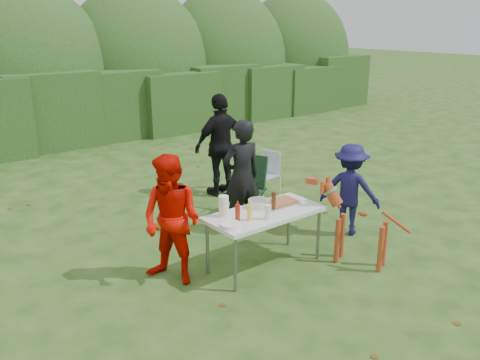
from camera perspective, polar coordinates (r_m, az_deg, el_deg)
ground at (r=6.57m, az=3.32°, el=-9.72°), size 80.00×80.00×0.00m
hedge_row at (r=13.12m, az=-20.52°, el=7.07°), size 22.00×1.40×1.70m
shrub_backdrop at (r=14.55m, az=-22.87°, el=10.74°), size 20.00×2.60×3.20m
folding_table at (r=6.31m, az=2.82°, el=-4.04°), size 1.50×0.70×0.74m
person_cook at (r=7.33m, az=0.17°, el=0.36°), size 0.66×0.49×1.68m
person_red_jacket at (r=5.97m, az=-7.69°, el=-4.52°), size 0.85×0.94×1.56m
person_black_puffy at (r=8.91m, az=-2.12°, el=3.93°), size 1.07×0.46×1.80m
child at (r=7.47m, az=12.23°, el=-1.05°), size 0.87×1.00×1.34m
dog at (r=6.60m, az=13.52°, el=-5.07°), size 0.85×1.19×1.05m
camping_chair at (r=7.96m, az=0.59°, el=-0.86°), size 0.80×0.80×0.98m
lawn_chair at (r=9.00m, az=2.67°, el=0.72°), size 0.54×0.54×0.79m
food_tray at (r=6.54m, az=4.51°, el=-2.67°), size 0.45×0.30×0.02m
focaccia_bread at (r=6.53m, az=4.52°, el=-2.44°), size 0.40×0.26×0.04m
mustard_bottle at (r=5.99m, az=1.08°, el=-3.66°), size 0.06×0.06×0.20m
ketchup_bottle at (r=5.93m, az=-0.27°, el=-3.78°), size 0.06×0.06×0.22m
beer_bottle at (r=6.31m, az=3.79°, el=-2.37°), size 0.06×0.06×0.24m
paper_towel_roll at (r=6.10m, az=-1.85°, el=-2.97°), size 0.12×0.12×0.26m
cup_stack at (r=6.03m, az=3.15°, el=-3.63°), size 0.08×0.08×0.18m
pasta_bowl at (r=6.42m, az=2.07°, el=-2.66°), size 0.26×0.26×0.10m
plate_stack at (r=5.82m, az=-1.07°, el=-5.12°), size 0.24×0.24×0.05m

